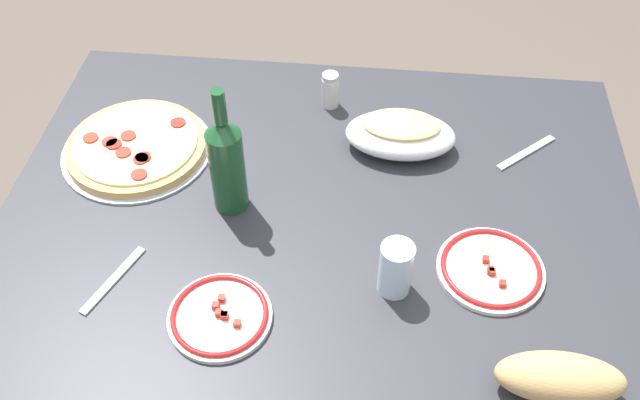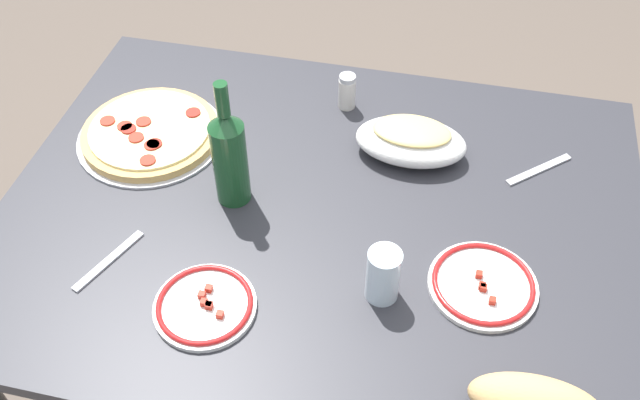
% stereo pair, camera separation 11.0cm
% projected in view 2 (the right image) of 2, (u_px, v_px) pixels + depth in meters
% --- Properties ---
extents(ground_plane, '(8.00, 8.00, 0.00)m').
position_uv_depth(ground_plane, '(320.00, 388.00, 1.95)').
color(ground_plane, brown).
rests_on(ground_plane, ground).
extents(dining_table, '(1.29, 0.99, 0.74)m').
position_uv_depth(dining_table, '(320.00, 246.00, 1.49)').
color(dining_table, '#2D2D33').
rests_on(dining_table, ground).
extents(pepperoni_pizza, '(0.33, 0.33, 0.03)m').
position_uv_depth(pepperoni_pizza, '(150.00, 133.00, 1.54)').
color(pepperoni_pizza, '#B7B7BC').
rests_on(pepperoni_pizza, dining_table).
extents(baked_pasta_dish, '(0.24, 0.15, 0.08)m').
position_uv_depth(baked_pasta_dish, '(411.00, 139.00, 1.49)').
color(baked_pasta_dish, white).
rests_on(baked_pasta_dish, dining_table).
extents(wine_bottle, '(0.07, 0.07, 0.29)m').
position_uv_depth(wine_bottle, '(229.00, 157.00, 1.34)').
color(wine_bottle, '#194723').
rests_on(wine_bottle, dining_table).
extents(water_glass, '(0.06, 0.06, 0.11)m').
position_uv_depth(water_glass, '(383.00, 275.00, 1.22)').
color(water_glass, silver).
rests_on(water_glass, dining_table).
extents(side_plate_near, '(0.19, 0.19, 0.02)m').
position_uv_depth(side_plate_near, '(205.00, 305.00, 1.23)').
color(side_plate_near, white).
rests_on(side_plate_near, dining_table).
extents(side_plate_far, '(0.20, 0.20, 0.02)m').
position_uv_depth(side_plate_far, '(483.00, 284.00, 1.27)').
color(side_plate_far, white).
rests_on(side_plate_far, dining_table).
extents(spice_shaker, '(0.04, 0.04, 0.09)m').
position_uv_depth(spice_shaker, '(347.00, 91.00, 1.60)').
color(spice_shaker, silver).
rests_on(spice_shaker, dining_table).
extents(fork_left, '(0.08, 0.16, 0.00)m').
position_uv_depth(fork_left, '(109.00, 260.00, 1.31)').
color(fork_left, '#B7B7BC').
rests_on(fork_left, dining_table).
extents(fork_right, '(0.14, 0.13, 0.00)m').
position_uv_depth(fork_right, '(539.00, 170.00, 1.48)').
color(fork_right, '#B7B7BC').
rests_on(fork_right, dining_table).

